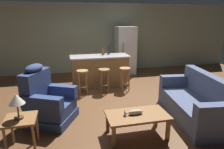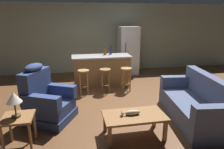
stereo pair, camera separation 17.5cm
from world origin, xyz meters
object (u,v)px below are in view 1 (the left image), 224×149
at_px(coffee_table, 137,117).
at_px(end_table, 21,124).
at_px(recliner_near_lamp, 47,102).
at_px(bar_stool_left, 83,78).
at_px(couch, 196,103).
at_px(refrigerator, 125,50).
at_px(bar_stool_middle, 104,76).
at_px(kitchen_island, 100,71).
at_px(bottle_tall_green, 109,51).
at_px(bottle_short_amber, 103,52).
at_px(table_lamp, 17,100).
at_px(fish_figurine, 134,112).
at_px(bar_stool_right, 125,75).

xyz_separation_m(coffee_table, end_table, (-1.93, 0.04, 0.10)).
distance_m(recliner_near_lamp, bar_stool_left, 1.62).
xyz_separation_m(couch, refrigerator, (-0.42, 3.79, 0.54)).
distance_m(bar_stool_left, bar_stool_middle, 0.61).
relative_size(kitchen_island, bottle_tall_green, 6.08).
relative_size(end_table, bottle_short_amber, 2.09).
bearing_deg(bar_stool_left, table_lamp, -117.59).
bearing_deg(recliner_near_lamp, bottle_tall_green, 77.66).
xyz_separation_m(fish_figurine, bar_stool_left, (-0.69, 2.30, 0.01)).
relative_size(fish_figurine, end_table, 0.61).
xyz_separation_m(couch, table_lamp, (-3.39, -0.31, 0.53)).
relative_size(couch, refrigerator, 1.13).
distance_m(bar_stool_right, bottle_tall_green, 1.04).
bearing_deg(bar_stool_left, bottle_short_amber, 45.48).
bearing_deg(bar_stool_middle, recliner_near_lamp, -136.44).
bearing_deg(coffee_table, bottle_short_amber, 90.56).
bearing_deg(table_lamp, bottle_tall_green, 55.55).
bearing_deg(bar_stool_left, bottle_tall_green, 40.98).
distance_m(recliner_near_lamp, kitchen_island, 2.47).
distance_m(bar_stool_right, refrigerator, 1.96).
xyz_separation_m(table_lamp, bottle_tall_green, (2.11, 3.07, 0.19)).
relative_size(couch, end_table, 3.56).
xyz_separation_m(bar_stool_middle, bar_stool_right, (0.61, 0.00, 0.00)).
distance_m(bar_stool_middle, bottle_short_amber, 0.95).
height_order(kitchen_island, bar_stool_right, kitchen_island).
bearing_deg(kitchen_island, recliner_near_lamp, -125.55).
bearing_deg(fish_figurine, end_table, 178.91).
height_order(recliner_near_lamp, bottle_tall_green, bottle_tall_green).
distance_m(table_lamp, bar_stool_middle, 2.92).
height_order(bar_stool_middle, bottle_tall_green, bottle_tall_green).
bearing_deg(refrigerator, fish_figurine, -104.77).
xyz_separation_m(kitchen_island, bar_stool_right, (0.63, -0.63, -0.01)).
height_order(end_table, kitchen_island, kitchen_island).
height_order(coffee_table, table_lamp, table_lamp).
height_order(recliner_near_lamp, kitchen_island, recliner_near_lamp).
bearing_deg(coffee_table, fish_figurine, 179.18).
height_order(recliner_near_lamp, refrigerator, refrigerator).
xyz_separation_m(table_lamp, bar_stool_left, (1.19, 2.27, -0.40)).
bearing_deg(bottle_short_amber, refrigerator, 45.91).
distance_m(table_lamp, bottle_short_amber, 3.58).
bearing_deg(refrigerator, bar_stool_left, -134.26).
distance_m(coffee_table, fish_figurine, 0.12).
height_order(coffee_table, couch, couch).
xyz_separation_m(end_table, bar_stool_left, (1.17, 2.27, 0.01)).
bearing_deg(recliner_near_lamp, bottle_short_amber, 80.09).
distance_m(bar_stool_middle, bottle_tall_green, 1.04).
height_order(fish_figurine, kitchen_island, kitchen_island).
distance_m(end_table, bar_stool_right, 3.30).
bearing_deg(bar_stool_right, bar_stool_middle, 180.00).
xyz_separation_m(table_lamp, kitchen_island, (1.78, 2.90, -0.39)).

